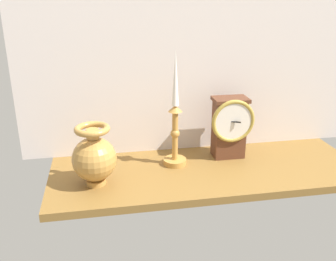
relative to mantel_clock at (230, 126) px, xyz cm
name	(u,v)px	position (x,y,z in cm)	size (l,w,h in cm)	color
ground_plane	(207,172)	(-9.48, -7.68, -12.40)	(100.00, 36.00, 2.40)	brown
back_wall	(196,58)	(-9.48, 10.82, 21.30)	(120.00, 2.00, 65.00)	silver
mantel_clock	(230,126)	(0.00, 0.00, 0.00)	(14.58, 9.34, 21.25)	#57301E
candlestick_tall_left	(175,126)	(-19.21, -2.47, 2.28)	(7.56, 7.56, 37.63)	#B8833B
brass_vase_bulbous	(94,157)	(-44.89, -11.58, -2.44)	(13.00, 13.00, 18.29)	#B7833E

